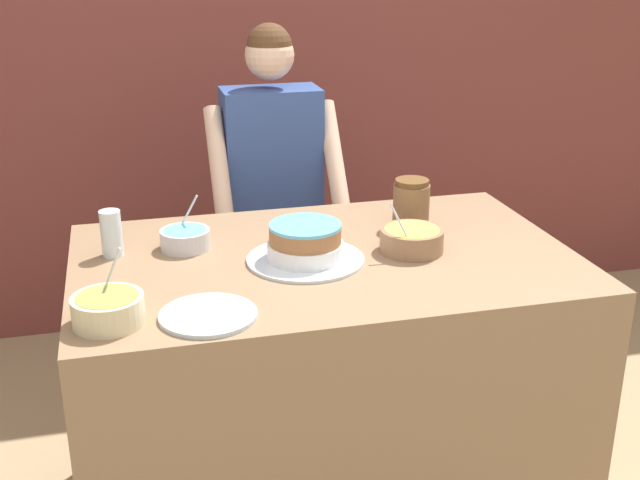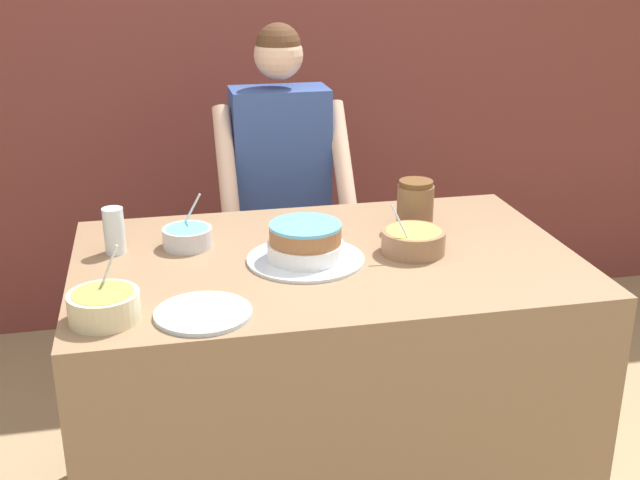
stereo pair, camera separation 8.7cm
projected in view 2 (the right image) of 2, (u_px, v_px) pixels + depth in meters
wall_back at (252, 64)px, 3.84m from camera, size 10.00×0.05×2.60m
counter at (325, 390)px, 2.63m from camera, size 1.53×0.96×0.95m
person_baker at (280, 183)px, 3.21m from camera, size 0.52×0.44×1.57m
cake at (305, 245)px, 2.40m from camera, size 0.36×0.36×0.12m
frosting_bowl_yellow at (413, 240)px, 2.47m from camera, size 0.20×0.20×0.17m
frosting_bowl_olive at (104, 305)px, 2.03m from camera, size 0.18×0.18×0.18m
frosting_bowl_blue at (187, 236)px, 2.52m from camera, size 0.16×0.16×0.16m
drinking_glass at (114, 231)px, 2.46m from camera, size 0.06×0.06×0.14m
ceramic_plate at (203, 313)px, 2.07m from camera, size 0.25×0.25×0.01m
stoneware_jar at (415, 205)px, 2.66m from camera, size 0.12×0.12×0.17m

